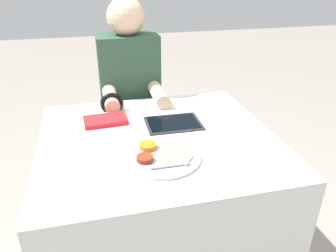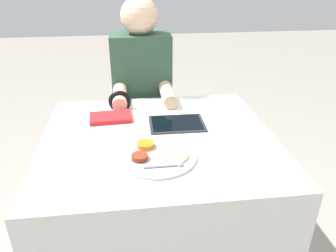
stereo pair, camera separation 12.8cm
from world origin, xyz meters
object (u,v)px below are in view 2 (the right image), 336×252
red_notebook (111,118)px  person_diner (143,112)px  thali_tray (157,156)px  tablet_device (177,124)px

red_notebook → person_diner: bearing=68.0°
thali_tray → red_notebook: (-0.18, 0.35, 0.00)m
red_notebook → tablet_device: (0.29, -0.09, -0.00)m
red_notebook → thali_tray: bearing=-63.3°
thali_tray → red_notebook: size_ratio=1.49×
red_notebook → tablet_device: bearing=-17.1°
thali_tray → person_diner: 0.76m
thali_tray → person_diner: person_diner is taller
person_diner → thali_tray: bearing=-88.9°
red_notebook → tablet_device: size_ratio=0.80×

